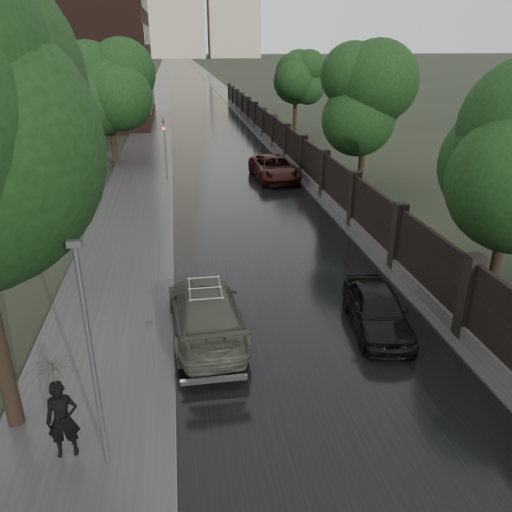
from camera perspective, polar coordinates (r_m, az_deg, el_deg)
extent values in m
plane|color=black|center=(11.24, 13.90, -24.61)|extent=(800.00, 800.00, 0.00)
cube|color=black|center=(197.00, -8.48, 20.63)|extent=(8.00, 420.00, 0.02)
cube|color=#2D2D2D|center=(196.98, -10.34, 20.54)|extent=(4.00, 420.00, 0.16)
cube|color=#2D2D2D|center=(197.17, -6.77, 20.72)|extent=(3.00, 420.00, 0.08)
cube|color=#383533|center=(40.44, 2.91, 11.85)|extent=(0.40, 75.00, 0.50)
cube|color=black|center=(40.21, 2.94, 13.60)|extent=(0.15, 75.00, 2.00)
cube|color=black|center=(77.53, -3.05, 18.14)|extent=(0.45, 0.45, 2.70)
cylinder|color=black|center=(37.44, -16.20, 14.24)|extent=(0.36, 0.36, 5.85)
sphere|color=black|center=(37.18, -16.62, 17.79)|extent=(4.25, 4.25, 4.25)
cylinder|color=black|center=(19.26, 26.65, 4.28)|extent=(0.36, 0.36, 5.53)
cylinder|color=black|center=(31.33, 12.15, 12.72)|extent=(0.36, 0.36, 5.53)
sphere|color=black|center=(31.02, 12.50, 16.72)|extent=(4.08, 4.08, 4.08)
cylinder|color=black|center=(48.39, 4.48, 16.71)|extent=(0.36, 0.36, 5.53)
sphere|color=black|center=(48.20, 4.57, 19.32)|extent=(4.08, 4.08, 4.08)
cylinder|color=#59595E|center=(10.24, -18.09, -12.02)|extent=(0.10, 0.10, 5.00)
cube|color=#59595E|center=(9.07, -20.07, 1.33)|extent=(0.25, 0.12, 0.12)
cylinder|color=#59595E|center=(32.51, -10.27, 10.96)|extent=(0.12, 0.12, 3.00)
imported|color=#59595E|center=(32.15, -10.53, 14.44)|extent=(0.16, 0.20, 1.00)
sphere|color=#FF0C0C|center=(32.03, -10.52, 14.13)|extent=(0.14, 0.14, 0.14)
cube|color=black|center=(60.57, -24.86, 23.01)|extent=(24.00, 18.00, 20.00)
cube|color=tan|center=(308.42, -15.77, 25.04)|extent=(28.00, 22.00, 44.00)
cube|color=tan|center=(309.16, -2.62, 25.78)|extent=(28.00, 22.00, 44.00)
imported|color=#3D4335|center=(15.19, -5.73, -6.34)|extent=(2.35, 5.26, 1.50)
imported|color=black|center=(15.83, 13.68, -5.92)|extent=(2.07, 4.15, 1.36)
imported|color=black|center=(32.67, 2.10, 10.02)|extent=(2.82, 5.56, 1.51)
imported|color=black|center=(11.53, -21.22, -17.03)|extent=(0.69, 0.49, 1.79)
imported|color=black|center=(10.70, -22.34, -11.09)|extent=(1.14, 1.16, 0.96)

